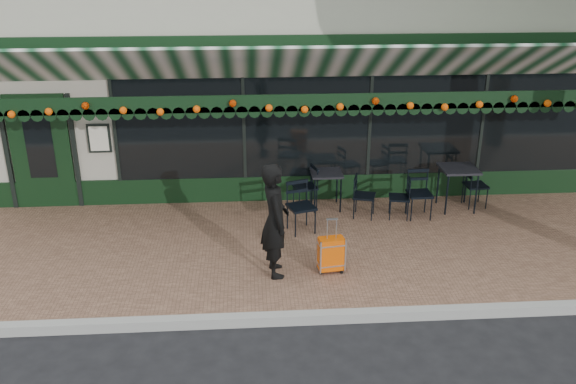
{
  "coord_description": "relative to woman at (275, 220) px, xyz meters",
  "views": [
    {
      "loc": [
        -0.93,
        -7.16,
        4.8
      ],
      "look_at": [
        -0.33,
        1.6,
        1.27
      ],
      "focal_mm": 38.0,
      "sensor_mm": 36.0,
      "label": 1
    }
  ],
  "objects": [
    {
      "name": "chair_b_right",
      "position": [
        1.74,
        2.0,
        -0.49
      ],
      "size": [
        0.5,
        0.5,
        0.8
      ],
      "primitive_type": null,
      "rotation": [
        0.0,
        0.0,
        1.27
      ],
      "color": "black",
      "rests_on": "sidewalk"
    },
    {
      "name": "cafe_table_a",
      "position": [
        3.56,
        2.26,
        -0.15
      ],
      "size": [
        0.67,
        0.67,
        0.83
      ],
      "color": "black",
      "rests_on": "sidewalk"
    },
    {
      "name": "cafe_table_b",
      "position": [
        1.09,
        2.47,
        -0.24
      ],
      "size": [
        0.58,
        0.58,
        0.72
      ],
      "color": "black",
      "rests_on": "sidewalk"
    },
    {
      "name": "chair_a_left",
      "position": [
        2.37,
        1.92,
        -0.5
      ],
      "size": [
        0.45,
        0.45,
        0.77
      ],
      "primitive_type": null,
      "rotation": [
        0.0,
        0.0,
        -1.77
      ],
      "color": "black",
      "rests_on": "sidewalk"
    },
    {
      "name": "woman",
      "position": [
        0.0,
        0.0,
        0.0
      ],
      "size": [
        0.5,
        0.69,
        1.77
      ],
      "primitive_type": "imported",
      "rotation": [
        0.0,
        0.0,
        1.69
      ],
      "color": "black",
      "rests_on": "sidewalk"
    },
    {
      "name": "suitcase",
      "position": [
        0.85,
        -0.02,
        -0.59
      ],
      "size": [
        0.41,
        0.27,
        0.89
      ],
      "rotation": [
        0.0,
        0.0,
        0.15
      ],
      "color": "#DD5106",
      "rests_on": "sidewalk"
    },
    {
      "name": "curb",
      "position": [
        0.56,
        -1.15,
        -0.96
      ],
      "size": [
        18.0,
        0.16,
        0.15
      ],
      "primitive_type": "cube",
      "color": "#9E9E99",
      "rests_on": "ground"
    },
    {
      "name": "chair_b_front",
      "position": [
        0.52,
        1.45,
        -0.43
      ],
      "size": [
        0.57,
        0.57,
        0.91
      ],
      "primitive_type": null,
      "rotation": [
        0.0,
        0.0,
        0.31
      ],
      "color": "black",
      "rests_on": "sidewalk"
    },
    {
      "name": "chair_a_right",
      "position": [
        3.96,
        2.35,
        -0.47
      ],
      "size": [
        0.44,
        0.44,
        0.83
      ],
      "primitive_type": null,
      "rotation": [
        0.0,
        0.0,
        1.64
      ],
      "color": "black",
      "rests_on": "sidewalk"
    },
    {
      "name": "chair_a_front",
      "position": [
        2.74,
        1.92,
        -0.44
      ],
      "size": [
        0.45,
        0.45,
        0.89
      ],
      "primitive_type": null,
      "rotation": [
        0.0,
        0.0,
        0.02
      ],
      "color": "black",
      "rests_on": "sidewalk"
    },
    {
      "name": "restaurant_building",
      "position": [
        0.56,
        6.76,
        1.24
      ],
      "size": [
        12.0,
        9.6,
        4.5
      ],
      "color": "#AAA693",
      "rests_on": "ground"
    },
    {
      "name": "sidewalk",
      "position": [
        0.56,
        0.93,
        -0.96
      ],
      "size": [
        18.0,
        4.0,
        0.15
      ],
      "primitive_type": "cube",
      "color": "brown",
      "rests_on": "ground"
    },
    {
      "name": "chair_b_left",
      "position": [
        0.69,
        2.47,
        -0.46
      ],
      "size": [
        0.52,
        0.52,
        0.85
      ],
      "primitive_type": null,
      "rotation": [
        0.0,
        0.0,
        -1.32
      ],
      "color": "black",
      "rests_on": "sidewalk"
    },
    {
      "name": "ground",
      "position": [
        0.56,
        -1.07,
        -1.04
      ],
      "size": [
        80.0,
        80.0,
        0.0
      ],
      "primitive_type": "plane",
      "color": "black",
      "rests_on": "ground"
    }
  ]
}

